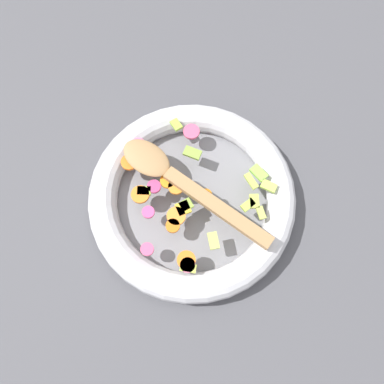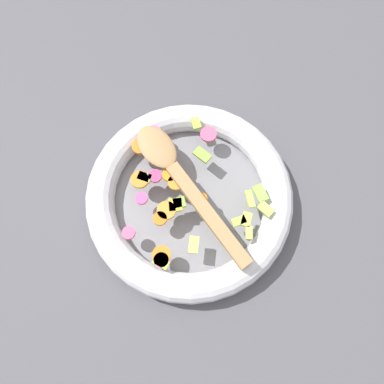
# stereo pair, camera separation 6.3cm
# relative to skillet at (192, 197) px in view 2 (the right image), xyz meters

# --- Properties ---
(ground_plane) EXTENTS (4.00, 4.00, 0.00)m
(ground_plane) POSITION_rel_skillet_xyz_m (0.00, 0.00, -0.02)
(ground_plane) COLOR #4C4C51
(skillet) EXTENTS (0.36, 0.36, 0.05)m
(skillet) POSITION_rel_skillet_xyz_m (0.00, 0.00, 0.00)
(skillet) COLOR slate
(skillet) RESTS_ON ground_plane
(chopped_vegetables) EXTENTS (0.27, 0.25, 0.01)m
(chopped_vegetables) POSITION_rel_skillet_xyz_m (0.00, -0.02, 0.03)
(chopped_vegetables) COLOR orange
(chopped_vegetables) RESTS_ON skillet
(wooden_spoon) EXTENTS (0.27, 0.20, 0.01)m
(wooden_spoon) POSITION_rel_skillet_xyz_m (-0.02, -0.02, 0.04)
(wooden_spoon) COLOR #A87F51
(wooden_spoon) RESTS_ON chopped_vegetables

